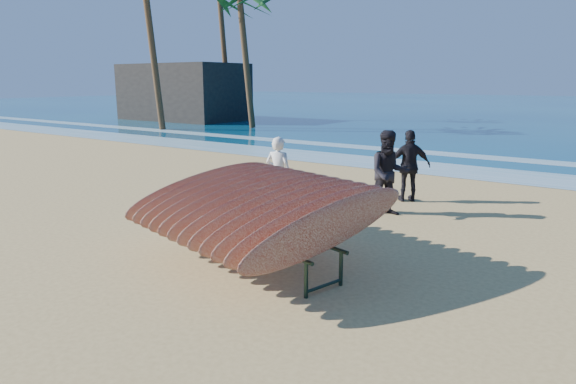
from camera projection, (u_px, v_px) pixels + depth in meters
name	position (u px, v px, depth m)	size (l,w,h in m)	color
ground	(259.00, 259.00, 8.18)	(120.00, 120.00, 0.00)	tan
foam_near	(457.00, 171.00, 16.14)	(160.00, 160.00, 0.00)	white
foam_far	(487.00, 157.00, 18.93)	(160.00, 160.00, 0.00)	white
surfboard_rack	(257.00, 206.00, 7.83)	(3.82, 3.70, 1.46)	#1C2D22
person_white	(279.00, 174.00, 11.05)	(0.59, 0.39, 1.62)	white
person_dark_a	(389.00, 173.00, 10.68)	(0.87, 0.68, 1.79)	black
person_dark_b	(409.00, 166.00, 11.93)	(0.98, 0.41, 1.68)	black
building	(183.00, 92.00, 36.77)	(8.86, 4.92, 3.94)	#2D2823
palm_mid	(245.00, 6.00, 28.96)	(5.20, 5.20, 7.75)	brown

